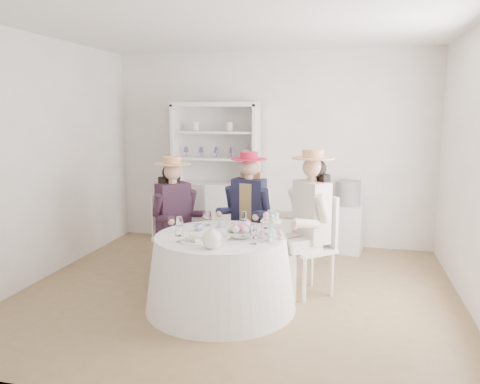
# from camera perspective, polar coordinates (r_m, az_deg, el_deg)

# --- Properties ---
(ground) EXTENTS (4.50, 4.50, 0.00)m
(ground) POSITION_cam_1_polar(r_m,az_deg,el_deg) (5.03, -0.26, -12.05)
(ground) COLOR olive
(ground) RESTS_ON ground
(ceiling) EXTENTS (4.50, 4.50, 0.00)m
(ceiling) POSITION_cam_1_polar(r_m,az_deg,el_deg) (4.75, -0.29, 19.82)
(ceiling) COLOR white
(ceiling) RESTS_ON wall_back
(wall_back) EXTENTS (4.50, 0.00, 4.50)m
(wall_back) POSITION_cam_1_polar(r_m,az_deg,el_deg) (6.66, 3.73, 5.25)
(wall_back) COLOR silver
(wall_back) RESTS_ON ground
(wall_front) EXTENTS (4.50, 0.00, 4.50)m
(wall_front) POSITION_cam_1_polar(r_m,az_deg,el_deg) (2.82, -9.75, -1.04)
(wall_front) COLOR silver
(wall_front) RESTS_ON ground
(wall_left) EXTENTS (0.00, 4.50, 4.50)m
(wall_left) POSITION_cam_1_polar(r_m,az_deg,el_deg) (5.66, -23.07, 3.70)
(wall_left) COLOR silver
(wall_left) RESTS_ON ground
(tea_table) EXTENTS (1.44, 1.44, 0.71)m
(tea_table) POSITION_cam_1_polar(r_m,az_deg,el_deg) (4.56, -2.37, -9.67)
(tea_table) COLOR white
(tea_table) RESTS_ON ground
(hutch) EXTENTS (1.25, 0.61, 2.00)m
(hutch) POSITION_cam_1_polar(r_m,az_deg,el_deg) (6.63, -2.81, -0.35)
(hutch) COLOR silver
(hutch) RESTS_ON ground
(side_table) EXTENTS (0.47, 0.47, 0.64)m
(side_table) POSITION_cam_1_polar(r_m,az_deg,el_deg) (6.49, 12.87, -4.34)
(side_table) COLOR silver
(side_table) RESTS_ON ground
(hatbox) EXTENTS (0.41, 0.41, 0.33)m
(hatbox) POSITION_cam_1_polar(r_m,az_deg,el_deg) (6.39, 13.03, -0.13)
(hatbox) COLOR black
(hatbox) RESTS_ON side_table
(guest_left) EXTENTS (0.59, 0.58, 1.39)m
(guest_left) POSITION_cam_1_polar(r_m,az_deg,el_deg) (5.24, -8.00, -2.33)
(guest_left) COLOR silver
(guest_left) RESTS_ON ground
(guest_mid) EXTENTS (0.53, 0.56, 1.43)m
(guest_mid) POSITION_cam_1_polar(r_m,az_deg,el_deg) (5.31, 1.00, -1.79)
(guest_mid) COLOR silver
(guest_mid) RESTS_ON ground
(guest_right) EXTENTS (0.64, 0.63, 1.50)m
(guest_right) POSITION_cam_1_polar(r_m,az_deg,el_deg) (4.79, 8.45, -2.69)
(guest_right) COLOR silver
(guest_right) RESTS_ON ground
(spare_chair) EXTENTS (0.46, 0.46, 1.02)m
(spare_chair) POSITION_cam_1_polar(r_m,az_deg,el_deg) (5.82, -5.63, -3.46)
(spare_chair) COLOR silver
(spare_chair) RESTS_ON ground
(teacup_a) EXTENTS (0.08, 0.08, 0.06)m
(teacup_a) POSITION_cam_1_polar(r_m,az_deg,el_deg) (4.62, -5.10, -4.38)
(teacup_a) COLOR white
(teacup_a) RESTS_ON tea_table
(teacup_b) EXTENTS (0.09, 0.09, 0.07)m
(teacup_b) POSITION_cam_1_polar(r_m,az_deg,el_deg) (4.73, -2.35, -3.96)
(teacup_b) COLOR white
(teacup_b) RESTS_ON tea_table
(teacup_c) EXTENTS (0.10, 0.10, 0.07)m
(teacup_c) POSITION_cam_1_polar(r_m,az_deg,el_deg) (4.53, 1.24, -4.56)
(teacup_c) COLOR white
(teacup_c) RESTS_ON tea_table
(flower_bowl) EXTENTS (0.29, 0.29, 0.06)m
(flower_bowl) POSITION_cam_1_polar(r_m,az_deg,el_deg) (4.35, -0.02, -5.23)
(flower_bowl) COLOR white
(flower_bowl) RESTS_ON tea_table
(flower_arrangement) EXTENTS (0.19, 0.18, 0.07)m
(flower_arrangement) POSITION_cam_1_polar(r_m,az_deg,el_deg) (4.35, 0.17, -4.43)
(flower_arrangement) COLOR #D16893
(flower_arrangement) RESTS_ON tea_table
(table_teapot) EXTENTS (0.24, 0.17, 0.18)m
(table_teapot) POSITION_cam_1_polar(r_m,az_deg,el_deg) (4.03, -3.38, -5.79)
(table_teapot) COLOR white
(table_teapot) RESTS_ON tea_table
(sandwich_plate) EXTENTS (0.26, 0.26, 0.06)m
(sandwich_plate) POSITION_cam_1_polar(r_m,az_deg,el_deg) (4.24, -5.54, -5.89)
(sandwich_plate) COLOR white
(sandwich_plate) RESTS_ON tea_table
(cupcake_stand) EXTENTS (0.26, 0.26, 0.24)m
(cupcake_stand) POSITION_cam_1_polar(r_m,az_deg,el_deg) (4.29, 3.81, -4.67)
(cupcake_stand) COLOR white
(cupcake_stand) RESTS_ON tea_table
(stemware_set) EXTENTS (0.90, 0.91, 0.15)m
(stemware_set) POSITION_cam_1_polar(r_m,az_deg,el_deg) (4.43, -2.41, -4.36)
(stemware_set) COLOR white
(stemware_set) RESTS_ON tea_table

